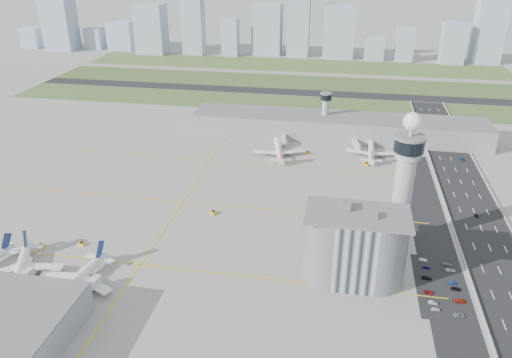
% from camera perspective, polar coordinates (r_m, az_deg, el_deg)
% --- Properties ---
extents(ground, '(1000.00, 1000.00, 0.00)m').
position_cam_1_polar(ground, '(241.93, -1.50, -6.72)').
color(ground, '#9F9C94').
extents(grass_strip_0, '(480.00, 50.00, 0.08)m').
position_cam_1_polar(grass_strip_0, '(448.83, 1.88, 8.73)').
color(grass_strip_0, '#44612E').
rests_on(grass_strip_0, ground).
extents(grass_strip_1, '(480.00, 60.00, 0.08)m').
position_cam_1_polar(grass_strip_1, '(520.47, 3.15, 11.05)').
color(grass_strip_1, '#43592A').
rests_on(grass_strip_1, ground).
extents(grass_strip_2, '(480.00, 70.00, 0.08)m').
position_cam_1_polar(grass_strip_2, '(597.79, 4.18, 12.90)').
color(grass_strip_2, '#4D6731').
rests_on(grass_strip_2, ground).
extents(runway, '(480.00, 22.00, 0.10)m').
position_cam_1_polar(runway, '(484.04, 2.55, 9.96)').
color(runway, black).
rests_on(runway, ground).
extents(highway, '(28.00, 500.00, 0.10)m').
position_cam_1_polar(highway, '(248.64, 25.75, -8.59)').
color(highway, black).
rests_on(highway, ground).
extents(barrier_left, '(0.60, 500.00, 1.20)m').
position_cam_1_polar(barrier_left, '(244.68, 22.60, -8.36)').
color(barrier_left, '#9E9E99').
rests_on(barrier_left, ground).
extents(landside_road, '(18.00, 260.00, 0.08)m').
position_cam_1_polar(landside_road, '(234.41, 20.37, -9.68)').
color(landside_road, black).
rests_on(landside_road, ground).
extents(parking_lot, '(20.00, 44.00, 0.10)m').
position_cam_1_polar(parking_lot, '(224.36, 20.30, -11.40)').
color(parking_lot, black).
rests_on(parking_lot, ground).
extents(taxiway_line_h_0, '(260.00, 0.60, 0.01)m').
position_cam_1_polar(taxiway_line_h_0, '(229.03, -13.06, -9.51)').
color(taxiway_line_h_0, yellow).
rests_on(taxiway_line_h_0, ground).
extents(taxiway_line_h_1, '(260.00, 0.60, 0.01)m').
position_cam_1_polar(taxiway_line_h_1, '(276.59, -8.38, -2.60)').
color(taxiway_line_h_1, yellow).
rests_on(taxiway_line_h_1, ground).
extents(taxiway_line_h_2, '(260.00, 0.60, 0.01)m').
position_cam_1_polar(taxiway_line_h_2, '(328.26, -5.15, 2.22)').
color(taxiway_line_h_2, yellow).
rests_on(taxiway_line_h_2, ground).
extents(taxiway_line_v, '(0.60, 260.00, 0.01)m').
position_cam_1_polar(taxiway_line_v, '(276.59, -8.38, -2.60)').
color(taxiway_line_v, yellow).
rests_on(taxiway_line_v, ground).
extents(control_tower, '(14.00, 14.00, 64.50)m').
position_cam_1_polar(control_tower, '(230.21, 16.65, 0.29)').
color(control_tower, '#ADAAA5').
rests_on(control_tower, ground).
extents(secondary_tower, '(8.60, 8.60, 31.90)m').
position_cam_1_polar(secondary_tower, '(367.40, 7.93, 7.76)').
color(secondary_tower, '#ADAAA5').
rests_on(secondary_tower, ground).
extents(admin_building, '(42.00, 24.00, 33.50)m').
position_cam_1_polar(admin_building, '(211.47, 11.24, -7.54)').
color(admin_building, '#B2B2B7').
rests_on(admin_building, ground).
extents(terminal_pier, '(210.00, 32.00, 15.80)m').
position_cam_1_polar(terminal_pier, '(368.69, 9.37, 5.94)').
color(terminal_pier, gray).
rests_on(terminal_pier, ground).
extents(airplane_near_b, '(49.25, 52.51, 11.71)m').
position_cam_1_polar(airplane_near_b, '(234.76, -25.54, -8.95)').
color(airplane_near_b, white).
rests_on(airplane_near_b, ground).
extents(airplane_near_c, '(41.42, 46.41, 11.48)m').
position_cam_1_polar(airplane_near_c, '(219.64, -20.15, -10.41)').
color(airplane_near_c, white).
rests_on(airplane_near_c, ground).
extents(airplane_far_a, '(42.98, 47.66, 11.51)m').
position_cam_1_polar(airplane_far_a, '(332.95, 2.62, 3.71)').
color(airplane_far_a, white).
rests_on(airplane_far_a, ground).
extents(airplane_far_b, '(35.34, 41.26, 11.32)m').
position_cam_1_polar(airplane_far_b, '(340.55, 13.08, 3.55)').
color(airplane_far_b, white).
rests_on(airplane_far_b, ground).
extents(jet_bridge_near_1, '(5.39, 14.31, 5.70)m').
position_cam_1_polar(jet_bridge_near_1, '(226.11, -26.52, -11.49)').
color(jet_bridge_near_1, silver).
rests_on(jet_bridge_near_1, ground).
extents(jet_bridge_near_2, '(5.39, 14.31, 5.70)m').
position_cam_1_polar(jet_bridge_near_2, '(210.86, -19.75, -12.98)').
color(jet_bridge_near_2, silver).
rests_on(jet_bridge_near_2, ground).
extents(jet_bridge_far_0, '(5.39, 14.31, 5.70)m').
position_cam_1_polar(jet_bridge_far_0, '(357.73, 3.13, 4.77)').
color(jet_bridge_far_0, silver).
rests_on(jet_bridge_far_0, ground).
extents(jet_bridge_far_1, '(5.39, 14.31, 5.70)m').
position_cam_1_polar(jet_bridge_far_1, '(355.46, 11.16, 4.18)').
color(jet_bridge_far_1, silver).
rests_on(jet_bridge_far_1, ground).
extents(tug_0, '(3.57, 2.64, 1.94)m').
position_cam_1_polar(tug_0, '(254.66, -23.41, -7.02)').
color(tug_0, '#F4B011').
rests_on(tug_0, ground).
extents(tug_1, '(2.70, 3.42, 1.77)m').
position_cam_1_polar(tug_1, '(228.30, -19.83, -10.36)').
color(tug_1, '#F3A204').
rests_on(tug_1, ground).
extents(tug_2, '(3.42, 2.71, 1.76)m').
position_cam_1_polar(tug_2, '(249.72, -19.31, -6.97)').
color(tug_2, yellow).
rests_on(tug_2, ground).
extents(tug_3, '(3.88, 3.71, 1.86)m').
position_cam_1_polar(tug_3, '(262.47, -4.89, -3.81)').
color(tug_3, '#D9AB06').
rests_on(tug_3, ground).
extents(tug_4, '(3.16, 3.43, 1.64)m').
position_cam_1_polar(tug_4, '(338.04, 5.88, 3.04)').
color(tug_4, gold).
rests_on(tug_4, ground).
extents(tug_5, '(3.88, 3.42, 1.88)m').
position_cam_1_polar(tug_5, '(325.93, 12.49, 1.70)').
color(tug_5, '#FA9504').
rests_on(tug_5, ground).
extents(car_lot_0, '(3.45, 1.68, 1.13)m').
position_cam_1_polar(car_lot_0, '(210.66, 19.83, -13.82)').
color(car_lot_0, silver).
rests_on(car_lot_0, ground).
extents(car_lot_1, '(3.76, 1.57, 1.21)m').
position_cam_1_polar(car_lot_1, '(213.46, 19.59, -13.18)').
color(car_lot_1, '#999B9D').
rests_on(car_lot_1, ground).
extents(car_lot_2, '(4.16, 2.10, 1.13)m').
position_cam_1_polar(car_lot_2, '(218.40, 19.12, -12.14)').
color(car_lot_2, maroon).
rests_on(car_lot_2, ground).
extents(car_lot_3, '(4.28, 2.00, 1.21)m').
position_cam_1_polar(car_lot_3, '(226.31, 18.93, -10.64)').
color(car_lot_3, black).
rests_on(car_lot_3, ground).
extents(car_lot_4, '(3.31, 1.59, 1.09)m').
position_cam_1_polar(car_lot_4, '(232.88, 18.90, -9.53)').
color(car_lot_4, '#0C114D').
rests_on(car_lot_4, ground).
extents(car_lot_5, '(3.65, 1.72, 1.16)m').
position_cam_1_polar(car_lot_5, '(237.25, 18.54, -8.76)').
color(car_lot_5, white).
rests_on(car_lot_5, ground).
extents(car_lot_6, '(4.63, 2.67, 1.22)m').
position_cam_1_polar(car_lot_6, '(210.85, 22.23, -14.23)').
color(car_lot_6, gray).
rests_on(car_lot_6, ground).
extents(car_lot_7, '(4.56, 1.98, 1.31)m').
position_cam_1_polar(car_lot_7, '(218.08, 22.30, -12.76)').
color(car_lot_7, '#98200A').
rests_on(car_lot_7, ground).
extents(car_lot_8, '(4.01, 1.97, 1.31)m').
position_cam_1_polar(car_lot_8, '(224.03, 21.86, -11.56)').
color(car_lot_8, black).
rests_on(car_lot_8, ground).
extents(car_lot_9, '(3.50, 1.46, 1.13)m').
position_cam_1_polar(car_lot_9, '(227.01, 21.53, -10.99)').
color(car_lot_9, navy).
rests_on(car_lot_9, ground).
extents(car_lot_10, '(4.18, 2.01, 1.15)m').
position_cam_1_polar(car_lot_10, '(234.52, 21.35, -9.69)').
color(car_lot_10, silver).
rests_on(car_lot_10, ground).
extents(car_lot_11, '(4.30, 1.86, 1.23)m').
position_cam_1_polar(car_lot_11, '(237.76, 21.03, -9.10)').
color(car_lot_11, gray).
rests_on(car_lot_11, ground).
extents(car_hw_1, '(1.79, 3.92, 1.25)m').
position_cam_1_polar(car_hw_1, '(283.49, 23.87, -3.81)').
color(car_hw_1, black).
rests_on(car_hw_1, ground).
extents(car_hw_2, '(2.36, 4.63, 1.25)m').
position_cam_1_polar(car_hw_2, '(352.62, 22.49, 2.10)').
color(car_hw_2, navy).
rests_on(car_hw_2, ground).
extents(car_hw_4, '(1.55, 3.41, 1.13)m').
position_cam_1_polar(car_hw_4, '(405.64, 19.18, 5.55)').
color(car_hw_4, '#9B9B9B').
rests_on(car_hw_4, ground).
extents(skyline_bldg_0, '(24.05, 19.24, 26.50)m').
position_cam_1_polar(skyline_bldg_0, '(759.89, -24.23, 14.53)').
color(skyline_bldg_0, '#9EADC1').
rests_on(skyline_bldg_0, ground).
extents(skyline_bldg_1, '(37.63, 30.10, 65.60)m').
position_cam_1_polar(skyline_bldg_1, '(728.85, -21.52, 16.17)').
color(skyline_bldg_1, '#9EADC1').
rests_on(skyline_bldg_1, ground).
extents(skyline_bldg_2, '(22.81, 18.25, 26.79)m').
position_cam_1_polar(skyline_bldg_2, '(722.95, -17.96, 15.04)').
color(skyline_bldg_2, '#9EADC1').
rests_on(skyline_bldg_2, ground).
extents(skyline_bldg_3, '(32.30, 25.84, 36.93)m').
position_cam_1_polar(skyline_bldg_3, '(706.15, -15.08, 15.58)').
color(skyline_bldg_3, '#9EADC1').
rests_on(skyline_bldg_3, ground).
extents(skyline_bldg_4, '(35.81, 28.65, 60.36)m').
position_cam_1_polar(skyline_bldg_4, '(670.77, -11.89, 16.43)').
color(skyline_bldg_4, '#9EADC1').
rests_on(skyline_bldg_4, ground).
extents(skyline_bldg_5, '(25.49, 20.39, 66.89)m').
position_cam_1_polar(skyline_bldg_5, '(656.39, -7.16, 16.86)').
color(skyline_bldg_5, '#9EADC1').
rests_on(skyline_bldg_5, ground).
extents(skyline_bldg_6, '(20.04, 16.03, 45.20)m').
position_cam_1_polar(skyline_bldg_6, '(644.03, -2.96, 15.88)').
color(skyline_bldg_6, '#9EADC1').
rests_on(skyline_bldg_6, ground).
extents(skyline_bldg_7, '(35.76, 28.61, 61.22)m').
position_cam_1_polar(skyline_bldg_7, '(652.87, 1.28, 16.74)').
color(skyline_bldg_7, '#9EADC1').
rests_on(skyline_bldg_7, ground).
extents(skyline_bldg_8, '(26.33, 21.06, 83.39)m').
position_cam_1_polar(skyline_bldg_8, '(640.95, 4.91, 17.50)').
color(skyline_bldg_8, '#9EADC1').
rests_on(skyline_bldg_8, ground).
extents(skyline_bldg_9, '(36.96, 29.57, 62.11)m').
position_cam_1_polar(skyline_bldg_9, '(640.31, 9.49, 16.29)').
color(skyline_bldg_9, '#9EADC1').
rests_on(skyline_bldg_9, ground).
extents(skyline_bldg_10, '(23.01, 18.41, 27.75)m').
position_cam_1_polar(skyline_bldg_10, '(635.23, 13.35, 14.32)').
color(skyline_bldg_10, '#9EADC1').
rests_on(skyline_bldg_10, ground).
extents(skyline_bldg_11, '(20.22, 16.18, 38.97)m').
position_cam_1_polar(skyline_bldg_11, '(636.53, 16.64, 14.50)').
color(skyline_bldg_11, '#9EADC1').
rests_on(skyline_bldg_11, ground).
extents(skyline_bldg_12, '(26.14, 20.92, 46.89)m').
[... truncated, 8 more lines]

